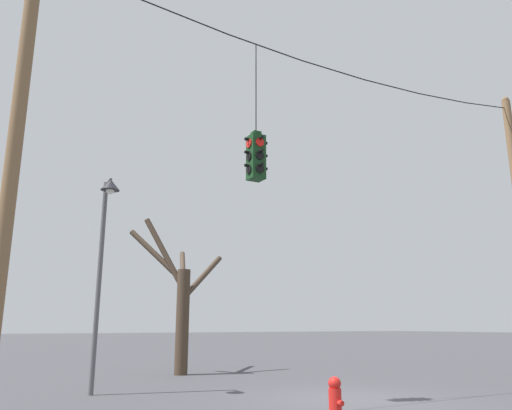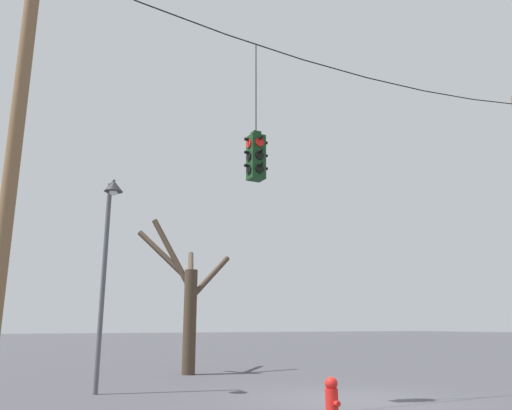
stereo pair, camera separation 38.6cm
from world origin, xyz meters
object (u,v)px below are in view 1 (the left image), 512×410
(utility_pole_left, at_px, (13,155))
(bare_tree, at_px, (180,298))
(fire_hydrant, at_px, (335,399))
(street_lamp, at_px, (105,235))
(traffic_light_near_right_pole, at_px, (256,156))

(utility_pole_left, height_order, bare_tree, utility_pole_left)
(utility_pole_left, height_order, fire_hydrant, utility_pole_left)
(utility_pole_left, height_order, street_lamp, utility_pole_left)
(street_lamp, xyz_separation_m, fire_hydrant, (2.88, -5.34, -3.42))
(utility_pole_left, bearing_deg, bare_tree, 50.69)
(traffic_light_near_right_pole, relative_size, fire_hydrant, 4.51)
(traffic_light_near_right_pole, bearing_deg, fire_hydrant, -81.85)
(utility_pole_left, distance_m, fire_hydrant, 7.04)
(street_lamp, height_order, fire_hydrant, street_lamp)
(bare_tree, bearing_deg, utility_pole_left, -129.31)
(fire_hydrant, bearing_deg, utility_pole_left, 157.30)
(traffic_light_near_right_pole, bearing_deg, street_lamp, 129.17)
(bare_tree, height_order, fire_hydrant, bare_tree)
(fire_hydrant, bearing_deg, street_lamp, 118.33)
(traffic_light_near_right_pole, height_order, street_lamp, traffic_light_near_right_pole)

